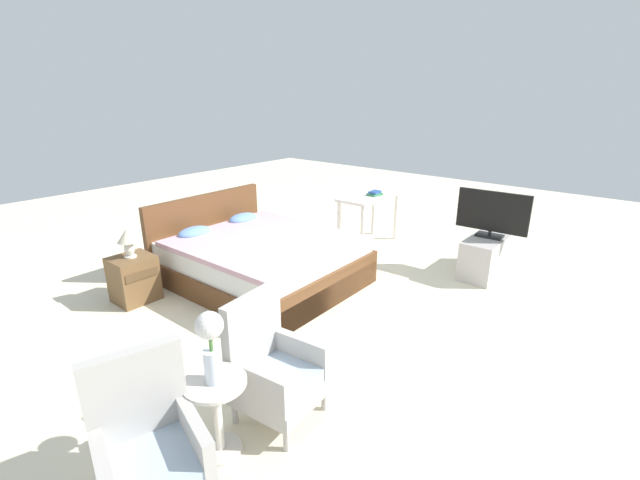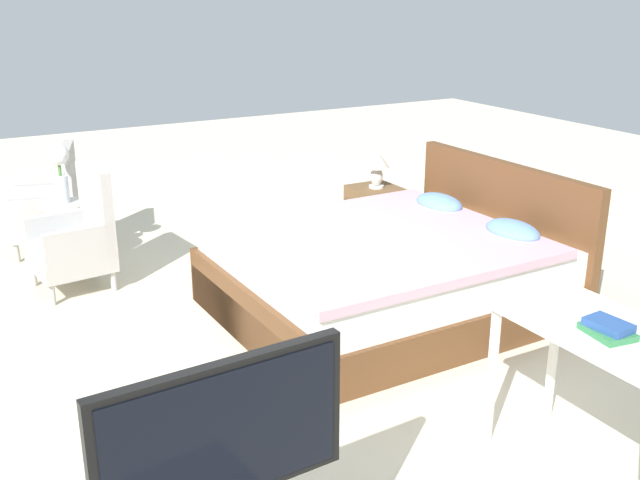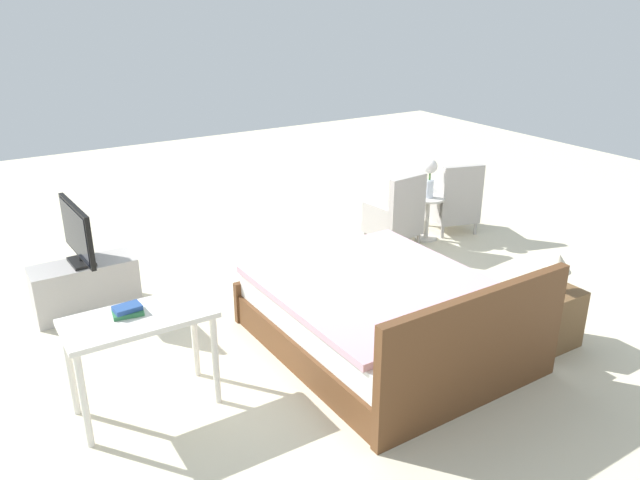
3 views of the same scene
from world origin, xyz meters
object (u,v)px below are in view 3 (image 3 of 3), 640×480
at_px(armchair_by_window_right, 396,217).
at_px(tv_flatscreen, 77,233).
at_px(side_table, 427,213).
at_px(tv_stand, 86,287).
at_px(book_stack, 128,310).
at_px(armchair_by_window_left, 454,204).
at_px(vanity_desk, 140,330).
at_px(nightstand, 550,317).
at_px(flower_vase, 430,174).
at_px(bed, 387,317).
at_px(table_lamp, 558,267).

bearing_deg(armchair_by_window_right, tv_flatscreen, -4.36).
distance_m(side_table, tv_flatscreen, 4.10).
xyz_separation_m(tv_stand, book_stack, (0.03, 1.76, 0.55)).
relative_size(armchair_by_window_right, tv_flatscreen, 1.05).
height_order(armchair_by_window_left, book_stack, armchair_by_window_left).
relative_size(armchair_by_window_left, armchair_by_window_right, 1.00).
xyz_separation_m(armchair_by_window_left, vanity_desk, (4.51, 1.55, 0.28)).
height_order(armchair_by_window_left, nightstand, armchair_by_window_left).
bearing_deg(vanity_desk, armchair_by_window_right, -156.49).
relative_size(flower_vase, vanity_desk, 0.46).
relative_size(side_table, tv_stand, 0.57).
bearing_deg(armchair_by_window_left, tv_stand, -3.43).
xyz_separation_m(bed, side_table, (-2.02, -1.80, 0.05)).
height_order(flower_vase, vanity_desk, flower_vase).
bearing_deg(armchair_by_window_right, flower_vase, 178.07).
bearing_deg(side_table, book_stack, 19.74).
relative_size(tv_flatscreen, vanity_desk, 0.84).
bearing_deg(tv_stand, book_stack, 88.94).
bearing_deg(table_lamp, tv_flatscreen, -40.10).
relative_size(nightstand, table_lamp, 1.58).
bearing_deg(table_lamp, nightstand, -90.00).
bearing_deg(tv_flatscreen, flower_vase, 175.93).
xyz_separation_m(armchair_by_window_left, tv_flatscreen, (4.53, -0.27, 0.43)).
xyz_separation_m(side_table, vanity_desk, (4.04, 1.53, 0.31)).
height_order(bed, armchair_by_window_right, bed).
bearing_deg(book_stack, side_table, -160.26).
bearing_deg(table_lamp, armchair_by_window_left, -116.01).
height_order(tv_stand, vanity_desk, vanity_desk).
height_order(bed, book_stack, bed).
bearing_deg(tv_stand, flower_vase, 175.92).
xyz_separation_m(flower_vase, book_stack, (4.09, 1.47, -0.04)).
height_order(armchair_by_window_right, tv_flatscreen, tv_flatscreen).
relative_size(table_lamp, tv_flatscreen, 0.38).
bearing_deg(bed, tv_flatscreen, -45.58).
distance_m(armchair_by_window_left, vanity_desk, 4.78).
height_order(bed, armchair_by_window_left, bed).
height_order(armchair_by_window_left, armchair_by_window_right, same).
distance_m(armchair_by_window_left, tv_stand, 4.54).
xyz_separation_m(armchair_by_window_left, book_stack, (4.56, 1.49, 0.43)).
xyz_separation_m(armchair_by_window_left, armchair_by_window_right, (0.95, 0.00, 0.00)).
relative_size(flower_vase, table_lamp, 1.45).
height_order(table_lamp, tv_flatscreen, tv_flatscreen).
xyz_separation_m(table_lamp, tv_flatscreen, (3.31, -2.78, 0.07)).
xyz_separation_m(tv_flatscreen, vanity_desk, (-0.02, 1.82, -0.15)).
height_order(side_table, table_lamp, table_lamp).
distance_m(bed, tv_stand, 2.92).
distance_m(bed, book_stack, 2.16).
height_order(table_lamp, vanity_desk, table_lamp).
distance_m(armchair_by_window_left, book_stack, 4.82).
bearing_deg(armchair_by_window_left, nightstand, 63.98).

